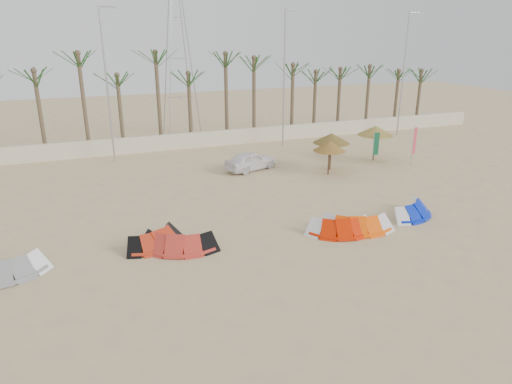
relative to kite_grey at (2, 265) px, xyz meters
name	(u,v)px	position (x,y,z in m)	size (l,w,h in m)	color
ground	(308,265)	(11.80, -3.79, -0.42)	(120.00, 120.00, 0.00)	tan
boundary_wall	(186,141)	(11.80, 18.21, 0.23)	(60.00, 0.30, 1.30)	beige
palm_line	(186,68)	(12.46, 19.71, 6.02)	(52.00, 4.00, 7.70)	brown
lamp_b	(107,84)	(5.83, 16.21, 5.35)	(1.25, 0.14, 11.00)	#A5A8AD
lamp_c	(285,77)	(19.83, 16.21, 5.35)	(1.25, 0.14, 11.00)	#A5A8AD
lamp_d	(404,73)	(31.83, 16.21, 5.35)	(1.25, 0.14, 11.00)	#A5A8AD
pylon	(182,134)	(12.80, 24.21, -0.42)	(3.00, 3.00, 14.00)	#A5A8AD
kite_grey	(2,265)	(0.00, 0.00, 0.00)	(3.60, 1.92, 0.90)	gray
kite_red_left	(155,236)	(6.19, 0.56, 0.00)	(3.37, 2.51, 0.90)	#B32B13
kite_red_mid	(176,239)	(7.02, -0.06, 0.00)	(3.95, 2.76, 0.90)	red
kite_red_right	(338,224)	(14.73, -1.25, 0.00)	(3.59, 2.26, 0.90)	red
kite_orange	(353,220)	(15.62, -1.18, 0.00)	(3.92, 2.64, 0.90)	#FF5104
kite_blue	(409,207)	(19.42, -0.75, 0.00)	(3.49, 2.57, 0.90)	#0620B6
parasol_left	(330,146)	(19.14, 7.30, 1.58)	(2.21, 2.21, 2.35)	#4C331E
parasol_mid	(331,138)	(19.87, 8.32, 1.84)	(2.59, 2.59, 2.61)	#4C331E
parasol_right	(376,130)	(24.22, 9.29, 1.87)	(2.69, 2.69, 2.65)	#4C331E
flag_pink	(415,142)	(25.99, 6.95, 1.35)	(0.44, 0.17, 2.98)	#A5A8AD
flag_green	(375,145)	(23.47, 8.15, 1.10)	(0.45, 0.08, 2.56)	#A5A8AD
car	(251,161)	(14.56, 10.26, 0.24)	(1.55, 3.86, 1.31)	white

